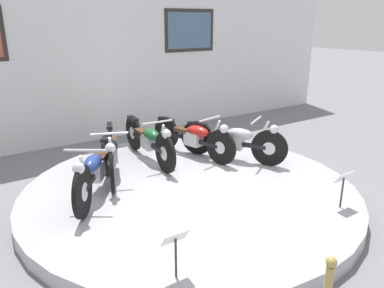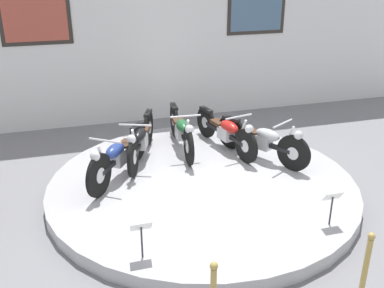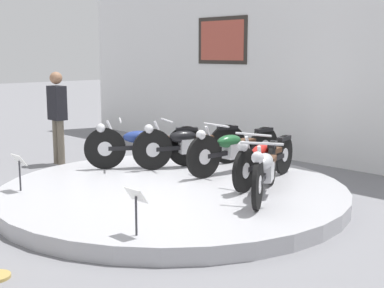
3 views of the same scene
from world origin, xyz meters
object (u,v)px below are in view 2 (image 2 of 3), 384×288
motorcycle_red (226,131)px  info_placard_front_centre (332,201)px  motorcycle_silver (263,139)px  stanchion_post_right_of_entry (362,287)px  info_placard_front_left (141,231)px  motorcycle_blue (118,155)px  motorcycle_black (141,139)px  motorcycle_green (181,130)px

motorcycle_red → info_placard_front_centre: bearing=-79.9°
info_placard_front_centre → motorcycle_red: bearing=100.1°
motorcycle_silver → stanchion_post_right_of_entry: 3.54m
info_placard_front_left → stanchion_post_right_of_entry: stanchion_post_right_of_entry is taller
info_placard_front_centre → stanchion_post_right_of_entry: 1.42m
info_placard_front_centre → motorcycle_blue: bearing=139.4°
motorcycle_black → motorcycle_silver: 2.13m
motorcycle_red → info_placard_front_centre: size_ratio=3.75×
stanchion_post_right_of_entry → info_placard_front_centre: bearing=71.4°
info_placard_front_left → info_placard_front_centre: size_ratio=1.00×
motorcycle_green → motorcycle_red: motorcycle_green is taller
motorcycle_green → motorcycle_silver: size_ratio=1.16×
motorcycle_red → motorcycle_blue: bearing=-164.4°
motorcycle_silver → info_placard_front_left: size_ratio=3.40×
info_placard_front_centre → motorcycle_black: bearing=127.0°
motorcycle_blue → info_placard_front_left: bearing=-90.6°
motorcycle_red → motorcycle_silver: bearing=-50.9°
motorcycle_black → motorcycle_silver: bearing=-15.8°
motorcycle_red → motorcycle_silver: (0.47, -0.58, 0.01)m
motorcycle_silver → motorcycle_red: bearing=129.1°
motorcycle_black → info_placard_front_centre: bearing=-53.0°
motorcycle_black → info_placard_front_left: (-0.49, -2.76, -0.03)m
motorcycle_blue → motorcycle_green: (1.26, 0.80, -0.01)m
motorcycle_black → info_placard_front_centre: motorcycle_black is taller
motorcycle_red → stanchion_post_right_of_entry: bearing=-89.4°
motorcycle_blue → motorcycle_black: 0.74m
motorcycle_green → stanchion_post_right_of_entry: (0.84, -4.31, -0.26)m
motorcycle_blue → info_placard_front_left: motorcycle_blue is taller
motorcycle_red → stanchion_post_right_of_entry: 4.09m
motorcycle_black → motorcycle_silver: motorcycle_black is taller
motorcycle_blue → motorcycle_silver: (2.52, -0.00, -0.02)m
motorcycle_green → info_placard_front_centre: size_ratio=3.93×
motorcycle_blue → stanchion_post_right_of_entry: size_ratio=1.66×
motorcycle_silver → motorcycle_blue: bearing=179.9°
motorcycle_red → stanchion_post_right_of_entry: size_ratio=1.88×
motorcycle_black → motorcycle_green: bearing=15.6°
info_placard_front_centre → motorcycle_green: bearing=113.3°
motorcycle_blue → info_placard_front_left: (-0.02, -2.18, -0.03)m
motorcycle_blue → motorcycle_silver: motorcycle_blue is taller
motorcycle_silver → info_placard_front_centre: size_ratio=3.40×
motorcycle_black → motorcycle_green: size_ratio=0.94×
motorcycle_blue → motorcycle_red: 2.13m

